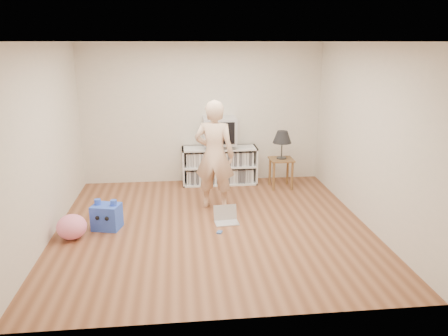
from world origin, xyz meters
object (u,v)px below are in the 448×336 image
object	(u,v)px
plush_blue	(107,216)
plush_pink	(72,227)
table_lamp	(282,138)
laptop	(226,218)
media_unit	(219,165)
dvd_deck	(220,146)
crt_tv	(219,131)
side_table	(281,166)
person	(214,155)

from	to	relation	value
plush_blue	plush_pink	bearing A→B (deg)	-130.75
table_lamp	laptop	xyz separation A→B (m)	(-1.19, -1.51, -0.88)
media_unit	dvd_deck	bearing A→B (deg)	-90.00
dvd_deck	plush_pink	xyz separation A→B (m)	(-2.25, -2.23, -0.56)
dvd_deck	crt_tv	bearing A→B (deg)	-90.00
plush_blue	side_table	bearing A→B (deg)	42.81
crt_tv	plush_blue	size ratio (longest dim) A/B	1.35
media_unit	side_table	bearing A→B (deg)	-19.32
media_unit	side_table	distance (m)	1.17
person	laptop	distance (m)	1.02
table_lamp	plush_pink	bearing A→B (deg)	-150.92
dvd_deck	crt_tv	xyz separation A→B (m)	(0.00, -0.00, 0.29)
side_table	laptop	size ratio (longest dim) A/B	1.49
dvd_deck	plush_blue	distance (m)	2.72
side_table	laptop	bearing A→B (deg)	-128.21
media_unit	person	bearing A→B (deg)	-98.99
dvd_deck	side_table	size ratio (longest dim) A/B	0.82
media_unit	person	xyz separation A→B (m)	(-0.20, -1.28, 0.53)
person	crt_tv	bearing A→B (deg)	-81.64
media_unit	side_table	xyz separation A→B (m)	(1.10, -0.39, 0.07)
side_table	plush_pink	xyz separation A→B (m)	(-3.35, -1.86, -0.24)
media_unit	dvd_deck	distance (m)	0.39
crt_tv	person	distance (m)	1.29
table_lamp	laptop	world-z (taller)	table_lamp
media_unit	crt_tv	world-z (taller)	crt_tv
dvd_deck	person	size ratio (longest dim) A/B	0.26
plush_pink	dvd_deck	bearing A→B (deg)	44.81
dvd_deck	side_table	bearing A→B (deg)	-18.59
side_table	media_unit	bearing A→B (deg)	160.68
laptop	person	bearing A→B (deg)	95.85
media_unit	plush_pink	xyz separation A→B (m)	(-2.25, -2.25, -0.18)
person	plush_blue	bearing A→B (deg)	40.06
table_lamp	side_table	bearing A→B (deg)	0.00
side_table	plush_pink	size ratio (longest dim) A/B	1.36
plush_pink	table_lamp	bearing A→B (deg)	29.08
side_table	person	distance (m)	1.65
person	plush_blue	size ratio (longest dim) A/B	3.94
dvd_deck	plush_pink	distance (m)	3.22
table_lamp	plush_blue	distance (m)	3.40
laptop	crt_tv	bearing A→B (deg)	82.63
side_table	plush_blue	distance (m)	3.32
laptop	plush_pink	xyz separation A→B (m)	(-2.16, -0.35, 0.11)
table_lamp	plush_blue	bearing A→B (deg)	-151.78
crt_tv	media_unit	bearing A→B (deg)	90.00
side_table	crt_tv	bearing A→B (deg)	161.57
crt_tv	laptop	world-z (taller)	crt_tv
laptop	plush_pink	bearing A→B (deg)	-175.41
table_lamp	media_unit	bearing A→B (deg)	160.68
crt_tv	laptop	size ratio (longest dim) A/B	1.62
media_unit	plush_blue	world-z (taller)	media_unit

